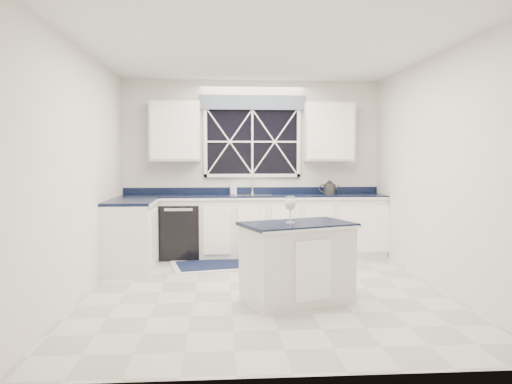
{
  "coord_description": "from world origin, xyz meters",
  "views": [
    {
      "loc": [
        -0.5,
        -5.55,
        1.51
      ],
      "look_at": [
        -0.07,
        0.4,
        1.09
      ],
      "focal_mm": 35.0,
      "sensor_mm": 36.0,
      "label": 1
    }
  ],
  "objects": [
    {
      "name": "soap_bottle",
      "position": [
        -0.3,
        2.17,
        1.05
      ],
      "size": [
        0.11,
        0.11,
        0.21
      ],
      "primitive_type": "imported",
      "rotation": [
        0.0,
        0.0,
        0.15
      ],
      "color": "silver",
      "rests_on": "countertop"
    },
    {
      "name": "wine_glass",
      "position": [
        0.22,
        -0.47,
        1.02
      ],
      "size": [
        0.12,
        0.12,
        0.27
      ],
      "color": "silver",
      "rests_on": "island"
    },
    {
      "name": "rug",
      "position": [
        -0.5,
        1.35,
        0.01
      ],
      "size": [
        1.47,
        1.07,
        0.02
      ],
      "rotation": [
        0.0,
        0.0,
        0.21
      ],
      "color": "beige",
      "rests_on": "ground"
    },
    {
      "name": "kettle",
      "position": [
        1.18,
        2.03,
        1.04
      ],
      "size": [
        0.31,
        0.22,
        0.22
      ],
      "rotation": [
        0.0,
        0.0,
        -0.17
      ],
      "color": "#2E2E31",
      "rests_on": "countertop"
    },
    {
      "name": "countertop",
      "position": [
        0.0,
        1.95,
        0.92
      ],
      "size": [
        3.98,
        0.64,
        0.04
      ],
      "primitive_type": "cube",
      "color": "black",
      "rests_on": "base_cabinets"
    },
    {
      "name": "island",
      "position": [
        0.3,
        -0.46,
        0.42
      ],
      "size": [
        1.28,
        1.02,
        0.83
      ],
      "rotation": [
        0.0,
        0.0,
        0.36
      ],
      "color": "silver",
      "rests_on": "ground"
    },
    {
      "name": "base_cabinets",
      "position": [
        -0.33,
        1.78,
        0.45
      ],
      "size": [
        3.99,
        1.6,
        0.9
      ],
      "color": "silver",
      "rests_on": "ground"
    },
    {
      "name": "faucet",
      "position": [
        0.0,
        2.14,
        1.1
      ],
      "size": [
        0.05,
        0.2,
        0.3
      ],
      "color": "silver",
      "rests_on": "countertop"
    },
    {
      "name": "dishwasher",
      "position": [
        -1.1,
        1.95,
        0.41
      ],
      "size": [
        0.6,
        0.58,
        0.82
      ],
      "primitive_type": "cube",
      "color": "black",
      "rests_on": "ground"
    },
    {
      "name": "ground",
      "position": [
        0.0,
        0.0,
        0.0
      ],
      "size": [
        4.5,
        4.5,
        0.0
      ],
      "primitive_type": "plane",
      "color": "beige",
      "rests_on": "ground"
    },
    {
      "name": "window",
      "position": [
        0.0,
        2.2,
        1.83
      ],
      "size": [
        1.65,
        0.09,
        1.26
      ],
      "color": "black",
      "rests_on": "ground"
    },
    {
      "name": "upper_cabinets",
      "position": [
        0.0,
        2.08,
        1.9
      ],
      "size": [
        3.1,
        0.34,
        0.9
      ],
      "color": "silver",
      "rests_on": "ground"
    },
    {
      "name": "back_wall",
      "position": [
        0.0,
        2.25,
        1.35
      ],
      "size": [
        4.0,
        0.1,
        2.7
      ],
      "primitive_type": "cube",
      "color": "silver",
      "rests_on": "ground"
    }
  ]
}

